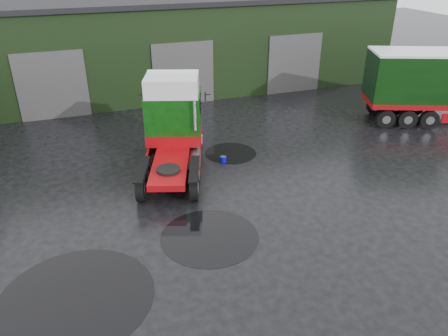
{
  "coord_description": "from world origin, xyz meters",
  "views": [
    {
      "loc": [
        -4.89,
        -13.1,
        9.42
      ],
      "look_at": [
        0.17,
        1.08,
        1.7
      ],
      "focal_mm": 35.0,
      "sensor_mm": 36.0,
      "label": 1
    }
  ],
  "objects_px": {
    "warehouse": "(162,39)",
    "wash_bucket": "(223,159)",
    "tree_back_b": "(219,9)",
    "hero_tractor": "(171,131)",
    "tree_back_a": "(45,5)"
  },
  "relations": [
    {
      "from": "hero_tractor",
      "to": "wash_bucket",
      "type": "height_order",
      "value": "hero_tractor"
    },
    {
      "from": "warehouse",
      "to": "hero_tractor",
      "type": "height_order",
      "value": "warehouse"
    },
    {
      "from": "tree_back_a",
      "to": "wash_bucket",
      "type": "bearing_deg",
      "value": -73.47
    },
    {
      "from": "warehouse",
      "to": "tree_back_b",
      "type": "relative_size",
      "value": 4.32
    },
    {
      "from": "hero_tractor",
      "to": "wash_bucket",
      "type": "xyz_separation_m",
      "value": [
        2.58,
        0.32,
        -1.94
      ]
    },
    {
      "from": "wash_bucket",
      "to": "tree_back_a",
      "type": "bearing_deg",
      "value": 106.53
    },
    {
      "from": "hero_tractor",
      "to": "tree_back_b",
      "type": "distance_m",
      "value": 27.87
    },
    {
      "from": "warehouse",
      "to": "wash_bucket",
      "type": "relative_size",
      "value": 105.35
    },
    {
      "from": "hero_tractor",
      "to": "tree_back_b",
      "type": "relative_size",
      "value": 0.89
    },
    {
      "from": "wash_bucket",
      "to": "tree_back_b",
      "type": "height_order",
      "value": "tree_back_b"
    },
    {
      "from": "tree_back_a",
      "to": "tree_back_b",
      "type": "height_order",
      "value": "tree_back_a"
    },
    {
      "from": "warehouse",
      "to": "wash_bucket",
      "type": "xyz_separation_m",
      "value": [
        -0.53,
        -15.18,
        -3.01
      ]
    },
    {
      "from": "warehouse",
      "to": "hero_tractor",
      "type": "bearing_deg",
      "value": -101.35
    },
    {
      "from": "hero_tractor",
      "to": "tree_back_a",
      "type": "distance_m",
      "value": 26.1
    },
    {
      "from": "warehouse",
      "to": "tree_back_a",
      "type": "height_order",
      "value": "tree_back_a"
    }
  ]
}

